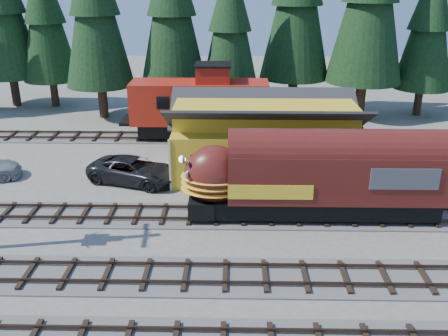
{
  "coord_description": "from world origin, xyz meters",
  "views": [
    {
      "loc": [
        -2.06,
        -21.14,
        13.03
      ],
      "look_at": [
        -2.57,
        4.0,
        2.97
      ],
      "focal_mm": 40.0,
      "sensor_mm": 36.0,
      "label": 1
    }
  ],
  "objects_px": {
    "caboose": "(201,105)",
    "locomotive": "(307,180)",
    "depot": "(265,132)",
    "pickup_truck_a": "(134,170)"
  },
  "relations": [
    {
      "from": "depot",
      "to": "pickup_truck_a",
      "type": "bearing_deg",
      "value": -168.98
    },
    {
      "from": "caboose",
      "to": "pickup_truck_a",
      "type": "bearing_deg",
      "value": -112.6
    },
    {
      "from": "depot",
      "to": "caboose",
      "type": "distance_m",
      "value": 8.88
    },
    {
      "from": "pickup_truck_a",
      "to": "locomotive",
      "type": "bearing_deg",
      "value": -96.96
    },
    {
      "from": "caboose",
      "to": "pickup_truck_a",
      "type": "height_order",
      "value": "caboose"
    },
    {
      "from": "locomotive",
      "to": "caboose",
      "type": "xyz_separation_m",
      "value": [
        -6.73,
        14.0,
        0.49
      ]
    },
    {
      "from": "depot",
      "to": "locomotive",
      "type": "bearing_deg",
      "value": -73.08
    },
    {
      "from": "depot",
      "to": "caboose",
      "type": "bearing_deg",
      "value": 122.35
    },
    {
      "from": "depot",
      "to": "locomotive",
      "type": "distance_m",
      "value": 6.83
    },
    {
      "from": "caboose",
      "to": "locomotive",
      "type": "bearing_deg",
      "value": -64.33
    }
  ]
}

